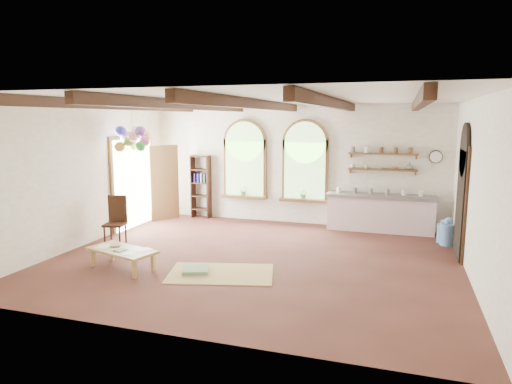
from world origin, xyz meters
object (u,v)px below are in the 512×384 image
at_px(kitchen_counter, 380,213).
at_px(coffee_table, 122,251).
at_px(side_chair, 116,230).
at_px(balloon_cluster, 133,139).

height_order(kitchen_counter, coffee_table, kitchen_counter).
xyz_separation_m(coffee_table, side_chair, (-1.18, 1.49, -0.03)).
relative_size(kitchen_counter, balloon_cluster, 2.32).
xyz_separation_m(kitchen_counter, coffee_table, (-4.50, -4.57, -0.13)).
height_order(coffee_table, balloon_cluster, balloon_cluster).
bearing_deg(kitchen_counter, coffee_table, -134.58).
relative_size(kitchen_counter, side_chair, 2.45).
height_order(coffee_table, side_chair, side_chair).
bearing_deg(side_chair, kitchen_counter, 28.44).
bearing_deg(coffee_table, side_chair, 128.25).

